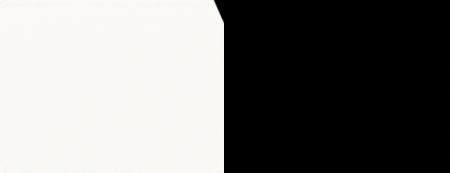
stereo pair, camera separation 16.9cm
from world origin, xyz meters
TOP-DOWN VIEW (x-y plane):
  - ground_plane at (0.00, 0.00)m, footprint 7.78×7.78m
  - back_wall at (0.00, 3.30)m, footprint 6.64×0.12m
  - area_rug at (-0.17, -0.26)m, footprint 2.97×2.44m
  - couch at (1.45, 0.41)m, footprint 0.96×2.00m
  - armchair at (-1.47, -0.53)m, footprint 0.76×0.80m
  - person_on_couch at (1.40, 0.38)m, footprint 0.47×0.58m
  - person_on_armchair at (-1.31, -0.56)m, footprint 0.51×0.54m
  - round_end_table at (-0.14, 0.98)m, footprint 0.60×0.60m
  - dog at (0.29, 0.44)m, footprint 0.72×0.57m
  - bird_cage_stand at (-0.74, 1.40)m, footprint 0.44×0.44m
  - parrot at (-0.75, 1.40)m, footprint 0.17×0.10m
  - potted_plant at (1.15, 1.60)m, footprint 0.45×0.45m
  - column_lamp at (0.75, 1.68)m, footprint 0.20×0.20m
  - armoire_cabinet at (-0.38, 2.89)m, footprint 1.01×0.56m
  - handbag at (-0.79, -0.99)m, footprint 0.28×0.13m

SIDE VIEW (x-z plane):
  - ground_plane at x=0.00m, z-range 0.00..0.00m
  - area_rug at x=-0.17m, z-range 0.00..0.01m
  - handbag at x=-0.79m, z-range 0.00..0.18m
  - couch at x=1.45m, z-range -0.11..0.68m
  - dog at x=0.29m, z-range 0.07..0.64m
  - round_end_table at x=-0.14m, z-range 0.12..0.77m
  - potted_plant at x=1.15m, z-range 0.09..0.95m
  - armchair at x=-1.47m, z-range 0.08..1.02m
  - column_lamp at x=0.75m, z-range -0.01..1.28m
  - person_on_couch at x=1.40m, z-range 0.31..1.20m
  - person_on_armchair at x=-1.31m, z-range 0.38..1.27m
  - bird_cage_stand at x=-0.74m, z-range 0.08..1.65m
  - armoire_cabinet at x=-0.38m, z-range 0.00..2.05m
  - back_wall at x=0.00m, z-range 0.00..2.79m
  - parrot at x=-0.75m, z-range 1.56..1.76m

